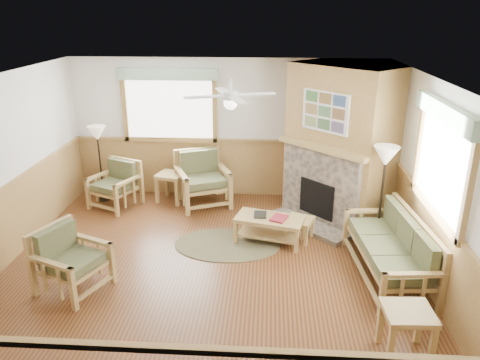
# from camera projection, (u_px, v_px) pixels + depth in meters

# --- Properties ---
(floor) EXTENTS (6.00, 6.00, 0.01)m
(floor) POSITION_uv_depth(u_px,v_px,m) (209.00, 271.00, 6.73)
(floor) COLOR #583118
(floor) RESTS_ON ground
(ceiling) EXTENTS (6.00, 6.00, 0.01)m
(ceiling) POSITION_uv_depth(u_px,v_px,m) (204.00, 82.00, 5.79)
(ceiling) COLOR white
(ceiling) RESTS_ON floor
(wall_back) EXTENTS (6.00, 0.02, 2.70)m
(wall_back) POSITION_uv_depth(u_px,v_px,m) (227.00, 129.00, 9.07)
(wall_back) COLOR white
(wall_back) RESTS_ON floor
(wall_front) EXTENTS (6.00, 0.02, 2.70)m
(wall_front) POSITION_uv_depth(u_px,v_px,m) (154.00, 327.00, 3.46)
(wall_front) COLOR white
(wall_front) RESTS_ON floor
(wall_right) EXTENTS (0.02, 6.00, 2.70)m
(wall_right) POSITION_uv_depth(u_px,v_px,m) (436.00, 189.00, 6.08)
(wall_right) COLOR white
(wall_right) RESTS_ON floor
(wainscot) EXTENTS (6.00, 6.00, 1.10)m
(wainscot) POSITION_uv_depth(u_px,v_px,m) (208.00, 237.00, 6.54)
(wainscot) COLOR olive
(wainscot) RESTS_ON floor
(fireplace) EXTENTS (3.11, 3.11, 2.70)m
(fireplace) POSITION_uv_depth(u_px,v_px,m) (340.00, 144.00, 8.06)
(fireplace) COLOR olive
(fireplace) RESTS_ON floor
(window_back) EXTENTS (1.90, 0.16, 1.50)m
(window_back) POSITION_uv_depth(u_px,v_px,m) (167.00, 67.00, 8.69)
(window_back) COLOR white
(window_back) RESTS_ON wall_back
(window_right) EXTENTS (0.16, 1.90, 1.50)m
(window_right) POSITION_uv_depth(u_px,v_px,m) (452.00, 101.00, 5.49)
(window_right) COLOR white
(window_right) RESTS_ON wall_right
(ceiling_fan) EXTENTS (1.59, 1.59, 0.36)m
(ceiling_fan) POSITION_uv_depth(u_px,v_px,m) (230.00, 82.00, 6.07)
(ceiling_fan) COLOR white
(ceiling_fan) RESTS_ON ceiling
(sofa) EXTENTS (1.98, 0.96, 0.88)m
(sofa) POSITION_uv_depth(u_px,v_px,m) (388.00, 248.00, 6.46)
(sofa) COLOR #AA8A4F
(sofa) RESTS_ON floor
(armchair_back_left) EXTENTS (1.02, 1.02, 0.86)m
(armchair_back_left) POSITION_uv_depth(u_px,v_px,m) (115.00, 185.00, 8.79)
(armchair_back_left) COLOR #AA8A4F
(armchair_back_left) RESTS_ON floor
(armchair_back_right) EXTENTS (1.18, 1.18, 1.01)m
(armchair_back_right) POSITION_uv_depth(u_px,v_px,m) (203.00, 179.00, 8.85)
(armchair_back_right) COLOR #AA8A4F
(armchair_back_right) RESTS_ON floor
(armchair_left) EXTENTS (1.02, 1.02, 0.87)m
(armchair_left) POSITION_uv_depth(u_px,v_px,m) (72.00, 260.00, 6.16)
(armchair_left) COLOR #AA8A4F
(armchair_left) RESTS_ON floor
(coffee_table) EXTENTS (1.17, 0.79, 0.43)m
(coffee_table) POSITION_uv_depth(u_px,v_px,m) (269.00, 229.00, 7.51)
(coffee_table) COLOR #AA8A4F
(coffee_table) RESTS_ON floor
(end_table_chairs) EXTENTS (0.61, 0.60, 0.56)m
(end_table_chairs) POSITION_uv_depth(u_px,v_px,m) (172.00, 187.00, 9.08)
(end_table_chairs) COLOR #AA8A4F
(end_table_chairs) RESTS_ON floor
(end_table_sofa) EXTENTS (0.53, 0.51, 0.57)m
(end_table_sofa) POSITION_uv_depth(u_px,v_px,m) (406.00, 333.00, 5.02)
(end_table_sofa) COLOR #AA8A4F
(end_table_sofa) RESTS_ON floor
(footstool) EXTENTS (0.54, 0.54, 0.36)m
(footstool) POSITION_uv_depth(u_px,v_px,m) (299.00, 229.00, 7.60)
(footstool) COLOR #AA8A4F
(footstool) RESTS_ON floor
(braided_rug) EXTENTS (2.18, 2.18, 0.01)m
(braided_rug) POSITION_uv_depth(u_px,v_px,m) (227.00, 244.00, 7.47)
(braided_rug) COLOR brown
(braided_rug) RESTS_ON floor
(floor_lamp_left) EXTENTS (0.38, 0.38, 1.50)m
(floor_lamp_left) POSITION_uv_depth(u_px,v_px,m) (100.00, 164.00, 8.96)
(floor_lamp_left) COLOR black
(floor_lamp_left) RESTS_ON floor
(floor_lamp_right) EXTENTS (0.42, 0.42, 1.66)m
(floor_lamp_right) POSITION_uv_depth(u_px,v_px,m) (381.00, 198.00, 7.13)
(floor_lamp_right) COLOR black
(floor_lamp_right) RESTS_ON floor
(book_red) EXTENTS (0.32, 0.36, 0.03)m
(book_red) POSITION_uv_depth(u_px,v_px,m) (279.00, 217.00, 7.37)
(book_red) COLOR maroon
(book_red) RESTS_ON coffee_table
(book_dark) EXTENTS (0.20, 0.27, 0.03)m
(book_dark) POSITION_uv_depth(u_px,v_px,m) (260.00, 214.00, 7.50)
(book_dark) COLOR black
(book_dark) RESTS_ON coffee_table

